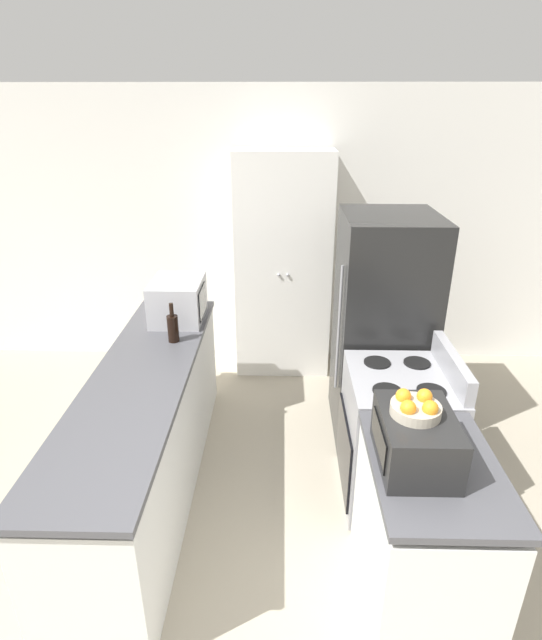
% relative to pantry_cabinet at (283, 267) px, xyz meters
% --- Properties ---
extents(wall_back, '(7.00, 0.06, 2.60)m').
position_rel_pantry_cabinet_xyz_m(wall_back, '(-0.08, 0.28, 0.26)').
color(wall_back, white).
rests_on(wall_back, ground_plane).
extents(counter_left, '(0.60, 2.48, 0.90)m').
position_rel_pantry_cabinet_xyz_m(counter_left, '(-0.89, -1.77, -0.60)').
color(counter_left, silver).
rests_on(counter_left, ground_plane).
extents(counter_right, '(0.60, 0.86, 0.90)m').
position_rel_pantry_cabinet_xyz_m(counter_right, '(0.72, -2.57, -0.60)').
color(counter_right, silver).
rests_on(counter_right, ground_plane).
extents(pantry_cabinet, '(0.88, 0.48, 2.08)m').
position_rel_pantry_cabinet_xyz_m(pantry_cabinet, '(0.00, 0.00, 0.00)').
color(pantry_cabinet, white).
rests_on(pantry_cabinet, ground_plane).
extents(stove, '(0.66, 0.71, 1.06)m').
position_rel_pantry_cabinet_xyz_m(stove, '(0.74, -1.77, -0.58)').
color(stove, '#9E9EA3').
rests_on(stove, ground_plane).
extents(refrigerator, '(0.70, 0.77, 1.73)m').
position_rel_pantry_cabinet_xyz_m(refrigerator, '(0.75, -0.99, -0.17)').
color(refrigerator, black).
rests_on(refrigerator, ground_plane).
extents(microwave, '(0.39, 0.47, 0.31)m').
position_rel_pantry_cabinet_xyz_m(microwave, '(-0.80, -0.92, 0.02)').
color(microwave, '#B2B2B7').
rests_on(microwave, counter_left).
extents(wine_bottle, '(0.08, 0.08, 0.29)m').
position_rel_pantry_cabinet_xyz_m(wine_bottle, '(-0.77, -1.31, -0.03)').
color(wine_bottle, black).
rests_on(wine_bottle, counter_left).
extents(toaster_oven, '(0.34, 0.45, 0.26)m').
position_rel_pantry_cabinet_xyz_m(toaster_oven, '(0.61, -2.56, -0.01)').
color(toaster_oven, black).
rests_on(toaster_oven, counter_right).
extents(fruit_bowl, '(0.23, 0.23, 0.10)m').
position_rel_pantry_cabinet_xyz_m(fruit_bowl, '(0.60, -2.54, 0.15)').
color(fruit_bowl, '#B2A893').
rests_on(fruit_bowl, toaster_oven).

